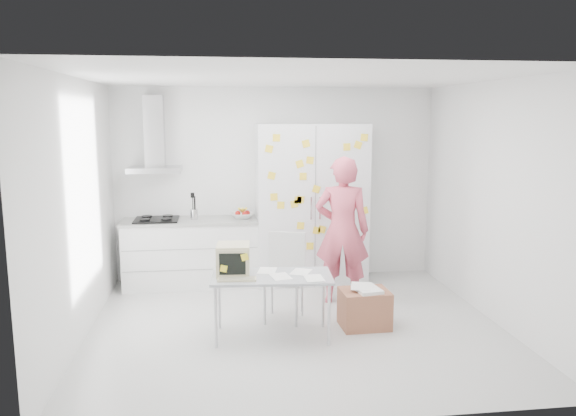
{
  "coord_description": "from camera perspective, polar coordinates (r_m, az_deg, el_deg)",
  "views": [
    {
      "loc": [
        -0.85,
        -5.86,
        2.32
      ],
      "look_at": [
        -0.01,
        0.63,
        1.23
      ],
      "focal_mm": 35.0,
      "sensor_mm": 36.0,
      "label": 1
    }
  ],
  "objects": [
    {
      "name": "range_hood",
      "position": [
        7.75,
        -13.4,
        6.53
      ],
      "size": [
        0.7,
        0.48,
        1.01
      ],
      "color": "silver",
      "rests_on": "walls"
    },
    {
      "name": "desk",
      "position": [
        5.88,
        -4.15,
        -6.02
      ],
      "size": [
        1.29,
        0.71,
        0.99
      ],
      "rotation": [
        0.0,
        0.0,
        -0.07
      ],
      "color": "#A9AEB4",
      "rests_on": "ground"
    },
    {
      "name": "ceiling",
      "position": [
        5.94,
        0.87,
        13.12
      ],
      "size": [
        4.5,
        4.0,
        0.02
      ],
      "primitive_type": "cube",
      "color": "white",
      "rests_on": "walls"
    },
    {
      "name": "counter_run",
      "position": [
        7.79,
        -9.77,
        -4.4
      ],
      "size": [
        1.84,
        0.63,
        1.28
      ],
      "color": "white",
      "rests_on": "ground"
    },
    {
      "name": "floor",
      "position": [
        6.37,
        0.81,
        -12.02
      ],
      "size": [
        4.5,
        4.0,
        0.02
      ],
      "primitive_type": "cube",
      "color": "silver",
      "rests_on": "ground"
    },
    {
      "name": "person",
      "position": [
        6.93,
        5.53,
        -2.29
      ],
      "size": [
        0.75,
        0.58,
        1.83
      ],
      "primitive_type": "imported",
      "rotation": [
        0.0,
        0.0,
        2.91
      ],
      "color": "#D05165",
      "rests_on": "ground"
    },
    {
      "name": "tall_cabinet",
      "position": [
        7.75,
        2.36,
        0.39
      ],
      "size": [
        1.5,
        0.68,
        2.2
      ],
      "color": "silver",
      "rests_on": "ground"
    },
    {
      "name": "chair",
      "position": [
        6.45,
        -0.3,
        -6.4
      ],
      "size": [
        0.56,
        0.56,
        0.99
      ],
      "rotation": [
        0.0,
        0.0,
        -0.32
      ],
      "color": "beige",
      "rests_on": "ground"
    },
    {
      "name": "walls",
      "position": [
        6.71,
        -0.04,
        1.14
      ],
      "size": [
        4.52,
        4.01,
        2.7
      ],
      "color": "white",
      "rests_on": "ground"
    },
    {
      "name": "cardboard_box",
      "position": [
        6.34,
        7.78,
        -10.03
      ],
      "size": [
        0.54,
        0.44,
        0.46
      ],
      "rotation": [
        0.0,
        0.0,
        0.03
      ],
      "color": "#9B5F43",
      "rests_on": "ground"
    }
  ]
}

